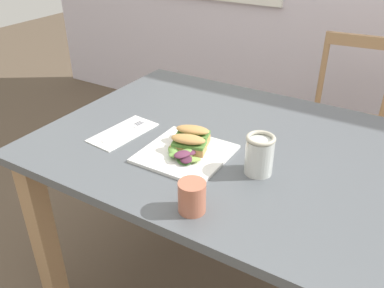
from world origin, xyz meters
name	(u,v)px	position (x,y,z in m)	size (l,w,h in m)	color
dining_table	(220,170)	(0.04, 0.09, 0.61)	(1.17, 0.93, 0.74)	#51565B
chair_wooden_far	(345,122)	(0.28, 1.06, 0.45)	(0.44, 0.44, 0.87)	tan
plate_lunch	(185,154)	(-0.01, -0.06, 0.74)	(0.26, 0.26, 0.01)	white
sandwich_half_front	(188,143)	(0.00, -0.05, 0.78)	(0.12, 0.09, 0.06)	tan
sandwich_half_back	(193,134)	(-0.02, 0.01, 0.78)	(0.12, 0.09, 0.06)	tan
salad_mixed_greens	(183,153)	(0.01, -0.09, 0.76)	(0.14, 0.12, 0.03)	#3D7033
napkin_folded	(123,132)	(-0.27, -0.05, 0.74)	(0.12, 0.24, 0.00)	white
fork_on_napkin	(127,130)	(-0.26, -0.03, 0.75)	(0.04, 0.19, 0.00)	silver
mason_jar_iced_tea	(259,157)	(0.23, -0.03, 0.79)	(0.08, 0.08, 0.12)	#995623
cup_extra_side	(192,197)	(0.15, -0.28, 0.78)	(0.07, 0.07, 0.08)	#B2664C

